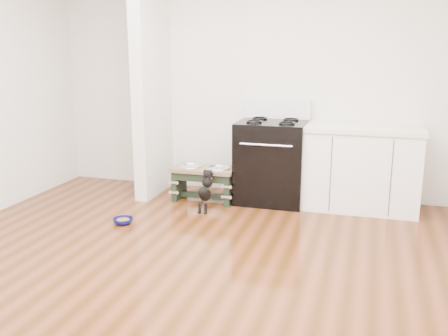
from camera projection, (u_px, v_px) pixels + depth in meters
The scene contains 8 objects.
ground at pixel (183, 279), 3.82m from camera, with size 5.00×5.00×0.00m, color #43230B.
room_shell at pixel (178, 63), 3.43m from camera, with size 5.00×5.00×5.00m.
partition_wall at pixel (152, 80), 5.78m from camera, with size 0.15×0.80×2.70m, color silver.
oven_range at pixel (272, 160), 5.64m from camera, with size 0.76×0.69×1.14m.
cabinet_run at pixel (361, 168), 5.39m from camera, with size 1.24×0.64×0.91m.
dog_feeder at pixel (204, 177), 5.69m from camera, with size 0.71×0.38×0.41m.
puppy at pixel (206, 189), 5.36m from camera, with size 0.13×0.37×0.43m.
floor_bowl at pixel (123, 221), 4.99m from camera, with size 0.26×0.26×0.06m.
Camera 1 is at (1.31, -3.27, 1.73)m, focal length 40.00 mm.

